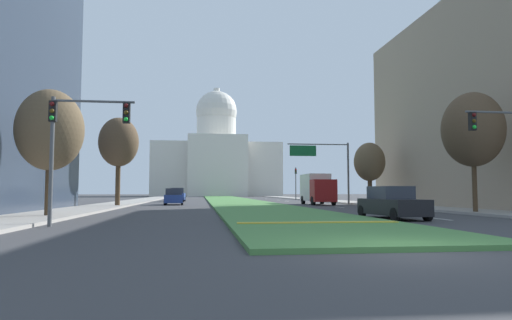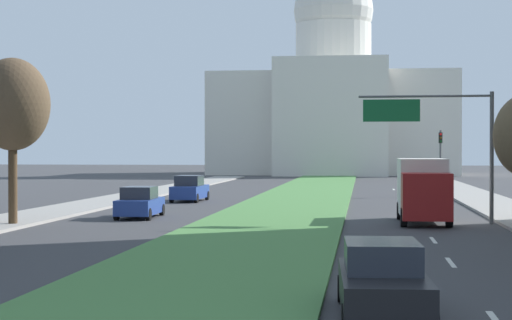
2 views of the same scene
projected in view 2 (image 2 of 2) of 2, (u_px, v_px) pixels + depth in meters
The scene contains 13 objects.
ground_plane at pixel (306, 195), 67.16m from camera, with size 267.21×267.21×0.00m, color #3D3D3F.
grass_median at pixel (301, 199), 61.14m from camera, with size 7.21×109.31×0.14m, color #4C8442.
lane_dashes_right at pixel (414, 216), 45.79m from camera, with size 0.16×62.21×0.01m.
sidewalk_left at pixel (103, 202), 56.78m from camera, with size 4.00×109.31×0.15m, color #9E9991.
sidewalk_right at pixel (497, 206), 53.44m from camera, with size 4.00×109.31×0.15m, color #9E9991.
capitol_building at pixel (333, 105), 126.41m from camera, with size 36.22×23.65×31.91m.
traffic_light_far_right at pixel (440, 154), 65.57m from camera, with size 0.28×0.35×5.20m.
overhead_guide_sign at pixel (440, 129), 41.05m from camera, with size 6.58×0.20×6.50m.
street_tree_left_mid at pixel (13, 105), 39.49m from camera, with size 3.53×3.53×8.02m.
sedan_lead_stopped at pixel (382, 282), 18.05m from camera, with size 2.07×4.69×1.65m.
sedan_midblock at pixel (140, 203), 44.65m from camera, with size 2.04×4.35×1.68m.
sedan_distant at pixel (190, 189), 59.05m from camera, with size 2.04×4.55×1.84m.
box_truck_delivery at pixel (423, 189), 41.54m from camera, with size 2.40×6.40×3.20m.
Camera 2 is at (4.53, -6.36, 3.63)m, focal length 58.48 mm.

